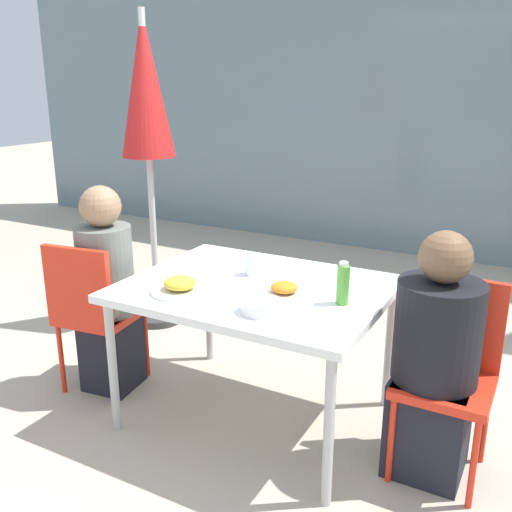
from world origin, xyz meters
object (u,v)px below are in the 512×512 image
Objects in this scene: drinking_cup at (253,265)px; chair_left at (92,306)px; person_right at (434,365)px; salad_bowl at (261,306)px; chair_right at (450,361)px; closed_umbrella at (146,100)px; person_left at (107,294)px; bottle at (343,284)px.

chair_left is at bearing -158.78° from drinking_cup.
person_right reaches higher than chair_left.
salad_bowl is (-0.70, -0.29, 0.24)m from person_right.
chair_right is 2.51m from closed_umbrella.
chair_right is at bearing -2.85° from drinking_cup.
person_left is 1.37m from bottle.
person_left is at bearing 58.00° from chair_left.
chair_right is 0.58m from bottle.
salad_bowl is (-0.75, -0.37, 0.25)m from chair_right.
chair_left is 8.33× the size of drinking_cup.
chair_left is 0.93m from drinking_cup.
chair_left is 0.11m from person_left.
closed_umbrella is at bearing 101.51° from chair_left.
chair_left is 1.00× the size of chair_right.
closed_umbrella reaches higher than person_left.
drinking_cup is 0.50m from salad_bowl.
bottle reaches higher than salad_bowl.
closed_umbrella is 2.02m from bottle.
person_left is at bearing -176.66° from bottle.
chair_left is 1.42m from bottle.
chair_right is 8.33× the size of drinking_cup.
bottle is 1.08× the size of salad_bowl.
bottle is 1.88× the size of drinking_cup.
person_right is at bearing 3.80° from bottle.
person_left is 1.09m from salad_bowl.
bottle is at bearing -3.68° from person_left.
person_right is (1.80, 0.19, 0.01)m from chair_left.
salad_bowl is at bearing 26.25° from chair_right.
closed_umbrella is 10.81× the size of bottle.
salad_bowl is (-0.28, -0.26, -0.07)m from bottle.
person_left is 1.34× the size of chair_right.
bottle reaches higher than chair_left.
person_right is 0.79m from salad_bowl.
chair_right reaches higher than drinking_cup.
closed_umbrella reaches higher than bottle.
chair_left is at bearing 6.23° from person_right.
person_right is at bearing -19.96° from closed_umbrella.
chair_right is (1.85, 0.27, 0.00)m from chair_left.
person_right reaches higher than chair_right.
salad_bowl is at bearing -11.93° from chair_left.
chair_left is at bearing -122.00° from person_left.
chair_left is at bearing -71.47° from closed_umbrella.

